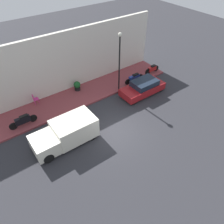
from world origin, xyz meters
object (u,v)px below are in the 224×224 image
(parked_car, at_px, (143,87))
(cafe_chair, at_px, (35,99))
(motorcycle_red, at_px, (152,69))
(streetlamp, at_px, (120,56))
(motorcycle_black, at_px, (23,120))
(delivery_van, at_px, (66,133))
(potted_plant, at_px, (77,86))
(motorcycle_blue, at_px, (134,78))

(parked_car, height_order, cafe_chair, parked_car)
(motorcycle_red, relative_size, streetlamp, 0.34)
(motorcycle_black, bearing_deg, delivery_van, -150.25)
(parked_car, xyz_separation_m, motorcycle_red, (1.98, -3.06, -0.05))
(parked_car, distance_m, delivery_van, 8.33)
(potted_plant, relative_size, cafe_chair, 0.93)
(motorcycle_red, bearing_deg, motorcycle_black, 89.71)
(motorcycle_red, bearing_deg, delivery_van, 105.87)
(parked_car, bearing_deg, delivery_van, 98.51)
(delivery_van, relative_size, motorcycle_blue, 2.07)
(motorcycle_blue, xyz_separation_m, motorcycle_black, (0.27, 10.62, 0.05))
(delivery_van, distance_m, motorcycle_blue, 9.26)
(parked_car, xyz_separation_m, cafe_chair, (4.03, 8.42, 0.05))
(delivery_van, height_order, streetlamp, streetlamp)
(motorcycle_blue, relative_size, potted_plant, 2.48)
(motorcycle_blue, height_order, motorcycle_red, motorcycle_red)
(delivery_van, bearing_deg, motorcycle_black, 29.75)
(parked_car, xyz_separation_m, delivery_van, (-1.23, 8.24, 0.24))
(cafe_chair, bearing_deg, potted_plant, -94.03)
(delivery_van, xyz_separation_m, potted_plant, (4.99, -3.66, -0.27))
(cafe_chair, bearing_deg, motorcycle_black, 139.50)
(motorcycle_red, xyz_separation_m, cafe_chair, (2.05, 11.48, 0.10))
(motorcycle_red, xyz_separation_m, potted_plant, (1.78, 7.64, 0.02))
(delivery_van, distance_m, streetlamp, 7.77)
(motorcycle_black, height_order, potted_plant, same)
(delivery_van, relative_size, motorcycle_red, 2.51)
(delivery_van, bearing_deg, parked_car, -81.49)
(motorcycle_red, bearing_deg, parked_car, 122.88)
(parked_car, height_order, potted_plant, parked_car)
(motorcycle_black, bearing_deg, streetlamp, -93.00)
(motorcycle_black, bearing_deg, potted_plant, -72.82)
(streetlamp, xyz_separation_m, cafe_chair, (2.43, 6.93, -2.81))
(parked_car, relative_size, motorcycle_black, 1.96)
(parked_car, height_order, motorcycle_red, parked_car)
(motorcycle_black, xyz_separation_m, cafe_chair, (1.98, -1.69, 0.06))
(streetlamp, distance_m, cafe_chair, 7.86)
(delivery_van, distance_m, motorcycle_red, 11.75)
(parked_car, bearing_deg, motorcycle_blue, -16.05)
(streetlamp, bearing_deg, cafe_chair, 70.67)
(parked_car, height_order, streetlamp, streetlamp)
(motorcycle_blue, height_order, streetlamp, streetlamp)
(motorcycle_blue, bearing_deg, parked_car, 163.95)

